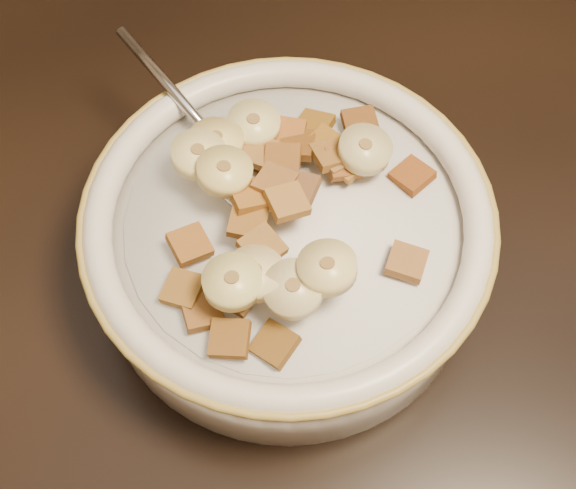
{
  "coord_description": "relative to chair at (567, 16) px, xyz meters",
  "views": [
    {
      "loc": [
        -0.22,
        -0.28,
        1.19
      ],
      "look_at": [
        -0.22,
        -0.05,
        0.78
      ],
      "focal_mm": 50.0,
      "sensor_mm": 36.0,
      "label": 1
    }
  ],
  "objects": [
    {
      "name": "floor",
      "position": [
        -0.16,
        -0.51,
        -0.47
      ],
      "size": [
        4.0,
        4.5,
        0.1
      ],
      "primitive_type": "cube",
      "color": "#422816",
      "rests_on": "ground"
    },
    {
      "name": "chair",
      "position": [
        0.0,
        0.0,
        0.0
      ],
      "size": [
        0.42,
        0.42,
        0.84
      ],
      "primitive_type": "cube",
      "rotation": [
        0.0,
        0.0,
        -0.15
      ],
      "color": "black",
      "rests_on": "floor"
    },
    {
      "name": "cereal_bowl",
      "position": [
        -0.38,
        -0.55,
        0.36
      ],
      "size": [
        0.22,
        0.22,
        0.05
      ],
      "primitive_type": "cylinder",
      "color": "silver",
      "rests_on": "table"
    },
    {
      "name": "milk",
      "position": [
        -0.38,
        -0.55,
        0.38
      ],
      "size": [
        0.19,
        0.19,
        0.0
      ],
      "primitive_type": "cylinder",
      "color": "silver",
      "rests_on": "cereal_bowl"
    },
    {
      "name": "spoon",
      "position": [
        -0.4,
        -0.53,
        0.39
      ],
      "size": [
        0.07,
        0.07,
        0.01
      ],
      "primitive_type": "ellipsoid",
      "rotation": [
        0.0,
        0.0,
        3.82
      ],
      "color": "#AEAFB3",
      "rests_on": "cereal_bowl"
    },
    {
      "name": "cereal_square_0",
      "position": [
        -0.39,
        -0.58,
        0.4
      ],
      "size": [
        0.03,
        0.03,
        0.01
      ],
      "primitive_type": "cube",
      "rotation": [
        0.15,
        0.05,
        0.7
      ],
      "color": "olive",
      "rests_on": "milk"
    },
    {
      "name": "cereal_square_1",
      "position": [
        -0.33,
        -0.49,
        0.39
      ],
      "size": [
        0.02,
        0.02,
        0.01
      ],
      "primitive_type": "cube",
      "rotation": [
        0.01,
        -0.13,
        1.77
      ],
      "color": "brown",
      "rests_on": "milk"
    },
    {
      "name": "cereal_square_2",
      "position": [
        -0.33,
        -0.51,
        0.39
      ],
      "size": [
        0.03,
        0.03,
        0.01
      ],
      "primitive_type": "cube",
      "rotation": [
        -0.13,
        -0.12,
        2.18
      ],
      "color": "brown",
      "rests_on": "milk"
    },
    {
      "name": "cereal_square_3",
      "position": [
        -0.39,
        -0.63,
        0.39
      ],
      "size": [
        0.03,
        0.03,
        0.01
      ],
      "primitive_type": "cube",
      "rotation": [
        -0.18,
        -0.16,
        0.95
      ],
      "color": "brown",
      "rests_on": "milk"
    },
    {
      "name": "cereal_square_4",
      "position": [
        -0.34,
        -0.52,
        0.4
      ],
      "size": [
        0.03,
        0.03,
        0.01
      ],
      "primitive_type": "cube",
      "rotation": [
        -0.2,
        -0.02,
        2.32
      ],
      "color": "olive",
      "rests_on": "milk"
    },
    {
      "name": "cereal_square_5",
      "position": [
        -0.43,
        -0.57,
        0.39
      ],
      "size": [
        0.03,
        0.03,
        0.01
      ],
      "primitive_type": "cube",
      "rotation": [
        0.16,
        -0.11,
        2.06
      ],
      "color": "brown",
      "rests_on": "milk"
    },
    {
      "name": "cereal_square_6",
      "position": [
        -0.36,
        -0.51,
        0.4
      ],
      "size": [
        0.03,
        0.03,
        0.01
      ],
      "primitive_type": "cube",
      "rotation": [
        0.07,
        -0.06,
        0.87
      ],
      "color": "#9A691C",
      "rests_on": "milk"
    },
    {
      "name": "cereal_square_7",
      "position": [
        -0.4,
        -0.56,
        0.4
      ],
      "size": [
        0.02,
        0.02,
        0.01
      ],
      "primitive_type": "cube",
      "rotation": [
        0.11,
        -0.07,
        1.38
      ],
      "color": "brown",
      "rests_on": "milk"
    },
    {
      "name": "cereal_square_8",
      "position": [
        -0.38,
        -0.5,
        0.4
      ],
      "size": [
        0.02,
        0.02,
        0.01
      ],
      "primitive_type": "cube",
      "rotation": [
        -0.24,
        0.01,
        2.92
      ],
      "color": "#9C501E",
      "rests_on": "milk"
    },
    {
      "name": "cereal_square_9",
      "position": [
        -0.31,
        -0.58,
        0.39
      ],
      "size": [
        0.03,
        0.03,
        0.01
      ],
      "primitive_type": "cube",
      "rotation": [
        0.06,
        -0.03,
        2.79
      ],
      "color": "olive",
      "rests_on": "milk"
    },
    {
      "name": "cereal_square_10",
      "position": [
        -0.36,
        -0.49,
        0.39
      ],
      "size": [
        0.03,
        0.03,
        0.01
      ],
      "primitive_type": "cube",
      "rotation": [
        0.17,
        0.16,
        2.71
      ],
      "color": "brown",
      "rests_on": "milk"
    },
    {
      "name": "cereal_square_11",
      "position": [
        -0.38,
        -0.52,
        0.4
      ],
      "size": [
        0.02,
        0.02,
        0.01
      ],
      "primitive_type": "cube",
      "rotation": [
        -0.23,
        0.09,
        3.03
      ],
      "color": "#92501F",
      "rests_on": "milk"
    },
    {
      "name": "cereal_square_12",
      "position": [
        -0.35,
        -0.52,
        0.4
      ],
      "size": [
        0.02,
        0.02,
        0.01
      ],
      "primitive_type": "cube",
      "rotation": [
        0.18,
        0.16,
        0.25
      ],
      "color": "#663311",
      "rests_on": "milk"
    },
    {
      "name": "cereal_square_13",
      "position": [
        -0.35,
        -0.52,
        0.4
      ],
      "size": [
        0.03,
        0.03,
        0.01
      ],
      "primitive_type": "cube",
      "rotation": [
        0.12,
        0.12,
        1.96
      ],
      "color": "brown",
      "rests_on": "milk"
    },
    {
      "name": "cereal_square_14",
      "position": [
        -0.39,
        -0.54,
        0.41
      ],
      "size": [
        0.03,
        0.03,
        0.01
      ],
      "primitive_type": "cube",
      "rotation": [
        -0.04,
        0.09,
        1.09
      ],
      "color": "#9A6332",
      "rests_on": "milk"
    },
    {
      "name": "cereal_square_15",
      "position": [
        -0.37,
        -0.54,
        0.41
      ],
      "size": [
        0.03,
        0.03,
        0.01
      ],
      "primitive_type": "cube",
      "rotation": [
        -0.06,
        0.13,
        2.74
      ],
      "color": "brown",
      "rests_on": "milk"
    },
    {
      "name": "cereal_square_16",
      "position": [
        -0.4,
        -0.51,
        0.4
      ],
      "size": [
        0.03,
        0.03,
        0.01
      ],
      "primitive_type": "cube",
      "rotation": [
        -0.01,
        -0.02,
        2.7
      ],
      "color": "brown",
      "rests_on": "milk"
    },
    {
      "name": "cereal_square_17",
      "position": [
        -0.35,
        -0.52,
        0.4
      ],
      "size": [
        0.03,
        0.03,
        0.01
      ],
      "primitive_type": "cube",
      "rotation": [
        0.03,
        0.08,
        2.13
      ],
      "color": "olive",
      "rests_on": "milk"
    },
    {
      "name": "cereal_square_18",
      "position": [
        -0.31,
        -0.52,
        0.39
      ],
      "size": [
        0.03,
        0.03,
        0.01
      ],
      "primitive_type": "cube",
      "rotation": [
        -0.14,
        -0.04,
        0.73
      ],
      "color": "brown",
      "rests_on": "milk"
    },
    {
      "name": "cereal_square_19",
      "position": [
        -0.43,
        -0.6,
        0.39
      ],
      "size": [
        0.03,
        0.03,
        0.01
      ],
      "primitive_type": "cube",
      "rotation": [
        -0.07,
        0.15,
        2.77
      ],
      "color": "olive",
      "rests_on": "milk"
    },
    {
      "name": "cereal_square_20",
      "position": [
        -0.42,
        -0.61,
        0.39
      ],
      "size": [
        0.03,
        0.03,
        0.01
      ],
      "primitive_type": "cube",
      "rotation": [
        -0.02,
        0.13,
        0.28
      ],
      "color": "brown",
      "rests_on": "milk"
    },
    {
      "name": "cereal_square_21",
      "position": [
        -0.37,
        -0.51,
        0.4
      ],
      "size": [
        0.02,
        0.02,
        0.01
      ],
      "primitive_type": "cube",
      "rotation": [
        -0.13,
        0.07,
        1.35
      ],
      "color": "brown",
      "rests_on": "milk"
    },
    {
      "name": "cereal_square_22",
      "position": [
        -0.4,
        -0.55,
        0.41
      ],
      "size": [
        0.03,
        0.03,
        0.01
      ],
      "primitive_type": "cube",
      "rotation": [
        0.22,
        0.07,
        1.95
      ],
      "color": "#905C1C",
      "rests_on": "milk"
    },
    {
      "name": "cereal_square_23",
      "position": [
        -0.38,
        -0.56,
        0.41
      ],
      "size": [
        0.03,
        0.03,
        0.01
      ],
      "primitive_type": "cube",
      "rotation": [
        0.02,
        0.14,
        0.38
      ],
      "color": "olive",
      "rests_on": "milk"
    },
    {
      "name": "cereal_square_24",
      "position": [
        -0.41,
        -0.63,
        0.39
      ],
      "size": [
        0.02,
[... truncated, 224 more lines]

